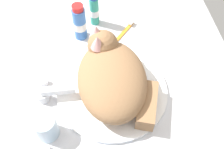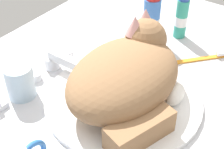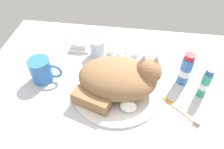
# 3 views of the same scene
# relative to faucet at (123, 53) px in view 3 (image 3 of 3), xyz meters

# --- Properties ---
(ground_plane) EXTENTS (1.10, 0.83, 0.03)m
(ground_plane) POSITION_rel_faucet_xyz_m (0.00, -0.19, -0.04)
(ground_plane) COLOR silver
(sink_basin) EXTENTS (0.33, 0.33, 0.01)m
(sink_basin) POSITION_rel_faucet_xyz_m (0.00, -0.19, -0.02)
(sink_basin) COLOR white
(sink_basin) RESTS_ON ground_plane
(faucet) EXTENTS (0.14, 0.12, 0.05)m
(faucet) POSITION_rel_faucet_xyz_m (0.00, 0.00, 0.00)
(faucet) COLOR silver
(faucet) RESTS_ON ground_plane
(cat) EXTENTS (0.30, 0.23, 0.15)m
(cat) POSITION_rel_faucet_xyz_m (0.01, -0.19, 0.05)
(cat) COLOR #936B47
(cat) RESTS_ON sink_basin
(coffee_mug) EXTENTS (0.12, 0.08, 0.10)m
(coffee_mug) POSITION_rel_faucet_xyz_m (-0.29, -0.17, 0.02)
(coffee_mug) COLOR #3372C6
(coffee_mug) RESTS_ON ground_plane
(rinse_cup) EXTENTS (0.06, 0.06, 0.08)m
(rinse_cup) POSITION_rel_faucet_xyz_m (-0.11, 0.00, 0.01)
(rinse_cup) COLOR silver
(rinse_cup) RESTS_ON ground_plane
(soap_dish) EXTENTS (0.09, 0.06, 0.01)m
(soap_dish) POSITION_rel_faucet_xyz_m (-0.20, 0.03, -0.02)
(soap_dish) COLOR white
(soap_dish) RESTS_ON ground_plane
(soap_bar) EXTENTS (0.07, 0.05, 0.02)m
(soap_bar) POSITION_rel_faucet_xyz_m (-0.20, 0.03, 0.00)
(soap_bar) COLOR silver
(soap_bar) RESTS_ON soap_dish
(toothpaste_bottle) EXTENTS (0.04, 0.04, 0.14)m
(toothpaste_bottle) POSITION_rel_faucet_xyz_m (0.24, -0.11, 0.04)
(toothpaste_bottle) COLOR #3870C6
(toothpaste_bottle) RESTS_ON ground_plane
(mouthwash_bottle) EXTENTS (0.03, 0.03, 0.12)m
(mouthwash_bottle) POSITION_rel_faucet_xyz_m (0.31, -0.16, 0.03)
(mouthwash_bottle) COLOR teal
(mouthwash_bottle) RESTS_ON ground_plane
(toothbrush) EXTENTS (0.13, 0.12, 0.02)m
(toothbrush) POSITION_rel_faucet_xyz_m (0.23, -0.25, -0.02)
(toothbrush) COLOR orange
(toothbrush) RESTS_ON ground_plane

